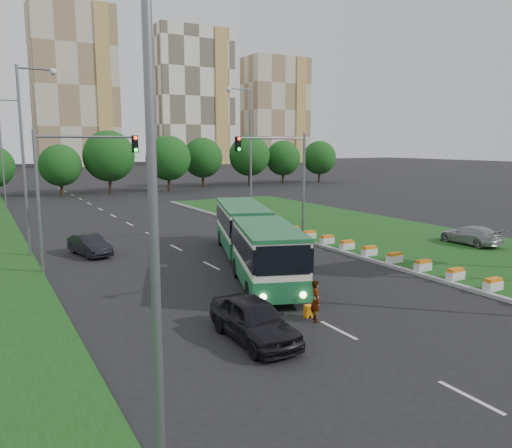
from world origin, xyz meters
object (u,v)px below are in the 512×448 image
traffic_mast_median (286,170)px  articulated_bus (247,238)px  car_median (471,235)px  pedestrian (316,301)px  shopping_trolley (308,311)px  car_left_near (254,320)px  traffic_mast_left (68,177)px  car_left_far (90,245)px

traffic_mast_median → articulated_bus: 8.73m
traffic_mast_median → car_median: (10.68, -7.77, -4.53)m
traffic_mast_median → pedestrian: 17.36m
traffic_mast_median → shopping_trolley: (-7.94, -14.20, -5.09)m
traffic_mast_median → pedestrian: bearing=-118.4°
car_left_near → pedestrian: 3.21m
traffic_mast_left → pedestrian: 16.15m
car_left_far → pedestrian: bearing=-84.9°
car_left_near → car_median: bearing=19.5°
car_median → shopping_trolley: bearing=20.0°
traffic_mast_left → articulated_bus: bearing=-24.7°
car_left_far → shopping_trolley: car_left_far is taller
car_median → traffic_mast_left: bearing=-13.7°
car_left_far → traffic_mast_left: bearing=-127.6°
articulated_bus → shopping_trolley: size_ratio=32.70×
traffic_mast_median → car_left_near: 19.42m
traffic_mast_left → car_left_far: traffic_mast_left is taller
car_left_near → car_left_far: 17.92m
car_left_near → traffic_mast_left: bearing=106.3°
shopping_trolley → car_median: bearing=22.2°
traffic_mast_left → shopping_trolley: traffic_mast_left is taller
articulated_bus → car_left_far: (-7.53, 7.73, -1.04)m
traffic_mast_left → car_left_near: (4.02, -14.24, -4.55)m
car_left_far → car_median: car_median is taller
car_left_far → car_median: (24.20, -10.29, 0.14)m
car_left_near → articulated_bus: bearing=63.4°
traffic_mast_left → car_median: (25.84, -6.77, -4.53)m
car_median → car_left_far: bearing=-22.0°
traffic_mast_median → traffic_mast_left: bearing=-176.2°
traffic_mast_left → articulated_bus: 10.73m
car_left_far → shopping_trolley: bearing=-84.2°
car_left_far → pedestrian: pedestrian is taller
traffic_mast_median → articulated_bus: traffic_mast_median is taller
traffic_mast_left → pedestrian: size_ratio=4.61×
traffic_mast_left → articulated_bus: size_ratio=0.47×
traffic_mast_median → car_left_near: bearing=-126.2°
articulated_bus → car_left_far: articulated_bus is taller
traffic_mast_median → pedestrian: traffic_mast_median is taller
traffic_mast_left → car_left_near: 15.48m
traffic_mast_left → car_left_near: traffic_mast_left is taller
car_left_near → shopping_trolley: (3.21, 1.05, -0.54)m
car_left_near → car_left_far: (-2.38, 17.76, -0.13)m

